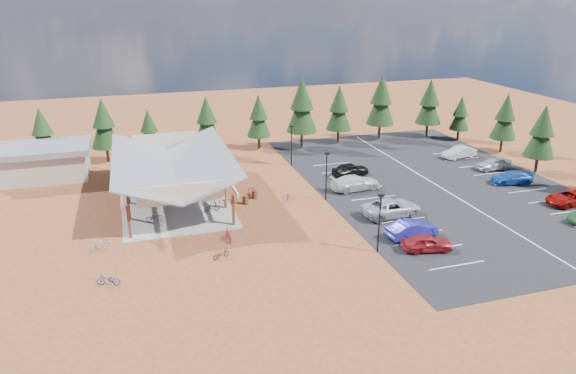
{
  "coord_description": "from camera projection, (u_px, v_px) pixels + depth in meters",
  "views": [
    {
      "loc": [
        -13.26,
        -44.22,
        20.1
      ],
      "look_at": [
        0.87,
        1.91,
        1.94
      ],
      "focal_mm": 32.0,
      "sensor_mm": 36.0,
      "label": 1
    }
  ],
  "objects": [
    {
      "name": "bike_15",
      "position": [
        250.0,
        193.0,
        53.95
      ],
      "size": [
        1.72,
        1.47,
        1.07
      ],
      "primitive_type": "imported",
      "rotation": [
        0.0,
        0.0,
        2.22
      ],
      "color": "maroon",
      "rests_on": "ground"
    },
    {
      "name": "bike_3",
      "position": [
        142.0,
        184.0,
        56.45
      ],
      "size": [
        1.57,
        0.71,
        0.91
      ],
      "primitive_type": "imported",
      "rotation": [
        0.0,
        0.0,
        1.38
      ],
      "color": "maroon",
      "rests_on": "concrete_pad"
    },
    {
      "name": "car_2",
      "position": [
        391.0,
        208.0,
        49.33
      ],
      "size": [
        6.08,
        3.16,
        1.64
      ],
      "primitive_type": "imported",
      "rotation": [
        0.0,
        0.0,
        1.65
      ],
      "color": "#A6A9AF",
      "rests_on": "asphalt_lot"
    },
    {
      "name": "pine_12",
      "position": [
        505.0,
        117.0,
        67.98
      ],
      "size": [
        3.43,
        3.43,
        7.98
      ],
      "color": "#382314",
      "rests_on": "ground"
    },
    {
      "name": "pine_4",
      "position": [
        259.0,
        116.0,
        69.45
      ],
      "size": [
        3.27,
        3.27,
        7.61
      ],
      "color": "#382314",
      "rests_on": "ground"
    },
    {
      "name": "car_9",
      "position": [
        459.0,
        152.0,
        66.82
      ],
      "size": [
        4.75,
        2.16,
        1.51
      ],
      "primitive_type": "imported",
      "rotation": [
        0.0,
        0.0,
        -1.45
      ],
      "color": "#B9B9B9",
      "rests_on": "asphalt_lot"
    },
    {
      "name": "trash_bin_0",
      "position": [
        245.0,
        200.0,
        52.28
      ],
      "size": [
        0.6,
        0.6,
        0.9
      ],
      "primitive_type": "cylinder",
      "color": "#502B1C",
      "rests_on": "ground"
    },
    {
      "name": "car_8",
      "position": [
        493.0,
        164.0,
        62.36
      ],
      "size": [
        4.39,
        1.79,
        1.49
      ],
      "primitive_type": "imported",
      "rotation": [
        0.0,
        0.0,
        -1.58
      ],
      "color": "#ABAFB4",
      "rests_on": "asphalt_lot"
    },
    {
      "name": "concrete_pad",
      "position": [
        175.0,
        198.0,
        53.79
      ],
      "size": [
        10.6,
        18.6,
        0.1
      ],
      "primitive_type": "cube",
      "color": "gray",
      "rests_on": "ground"
    },
    {
      "name": "outbuilding",
      "position": [
        41.0,
        162.0,
        59.1
      ],
      "size": [
        11.0,
        7.0,
        3.9
      ],
      "color": "#ADA593",
      "rests_on": "ground"
    },
    {
      "name": "lamp_post_1",
      "position": [
        326.0,
        173.0,
        52.4
      ],
      "size": [
        0.5,
        0.25,
        5.14
      ],
      "color": "black",
      "rests_on": "ground"
    },
    {
      "name": "bike_6",
      "position": [
        199.0,
        187.0,
        55.57
      ],
      "size": [
        1.65,
        0.76,
        0.84
      ],
      "primitive_type": "imported",
      "rotation": [
        0.0,
        0.0,
        1.7
      ],
      "color": "#103998",
      "rests_on": "concrete_pad"
    },
    {
      "name": "asphalt_lot",
      "position": [
        434.0,
        184.0,
        58.03
      ],
      "size": [
        27.0,
        44.0,
        0.04
      ],
      "primitive_type": "cube",
      "color": "black",
      "rests_on": "ground"
    },
    {
      "name": "pine_6",
      "position": [
        339.0,
        108.0,
        72.21
      ],
      "size": [
        3.57,
        3.57,
        8.31
      ],
      "color": "#382314",
      "rests_on": "ground"
    },
    {
      "name": "pine_3",
      "position": [
        207.0,
        120.0,
        66.54
      ],
      "size": [
        3.4,
        3.4,
        7.93
      ],
      "color": "#382314",
      "rests_on": "ground"
    },
    {
      "name": "bike_0",
      "position": [
        155.0,
        217.0,
        48.07
      ],
      "size": [
        1.6,
        0.59,
        0.83
      ],
      "primitive_type": "imported",
      "rotation": [
        0.0,
        0.0,
        1.59
      ],
      "color": "black",
      "rests_on": "concrete_pad"
    },
    {
      "name": "bike_7",
      "position": [
        193.0,
        168.0,
        61.35
      ],
      "size": [
        1.67,
        0.78,
        0.97
      ],
      "primitive_type": "imported",
      "rotation": [
        0.0,
        0.0,
        1.36
      ],
      "color": "maroon",
      "rests_on": "concrete_pad"
    },
    {
      "name": "pine_1",
      "position": [
        104.0,
        124.0,
        63.83
      ],
      "size": [
        3.52,
        3.52,
        8.2
      ],
      "color": "#382314",
      "rests_on": "ground"
    },
    {
      "name": "bike_pavilion",
      "position": [
        172.0,
        164.0,
        52.46
      ],
      "size": [
        11.65,
        19.4,
        4.97
      ],
      "color": "#5B291A",
      "rests_on": "concrete_pad"
    },
    {
      "name": "bike_12",
      "position": [
        221.0,
        254.0,
        41.54
      ],
      "size": [
        1.6,
        1.09,
        0.8
      ],
      "primitive_type": "imported",
      "rotation": [
        0.0,
        0.0,
        1.98
      ],
      "color": "black",
      "rests_on": "ground"
    },
    {
      "name": "lamp_post_0",
      "position": [
        379.0,
        219.0,
        41.66
      ],
      "size": [
        0.5,
        0.25,
        5.14
      ],
      "color": "black",
      "rests_on": "ground"
    },
    {
      "name": "ground",
      "position": [
        285.0,
        213.0,
        50.29
      ],
      "size": [
        140.0,
        140.0,
        0.0
      ],
      "primitive_type": "plane",
      "color": "brown",
      "rests_on": "ground"
    },
    {
      "name": "pine_11",
      "position": [
        542.0,
        132.0,
        59.99
      ],
      "size": [
        3.54,
        3.54,
        8.26
      ],
      "color": "#382314",
      "rests_on": "ground"
    },
    {
      "name": "car_7",
      "position": [
        511.0,
        178.0,
        57.78
      ],
      "size": [
        5.02,
        2.72,
        1.38
      ],
      "primitive_type": "imported",
      "rotation": [
        0.0,
        0.0,
        -1.74
      ],
      "color": "#16479C",
      "rests_on": "asphalt_lot"
    },
    {
      "name": "trash_bin_1",
      "position": [
        255.0,
        194.0,
        53.69
      ],
      "size": [
        0.6,
        0.6,
        0.9
      ],
      "primitive_type": "cylinder",
      "color": "#502B1C",
      "rests_on": "ground"
    },
    {
      "name": "bike_14",
      "position": [
        288.0,
        196.0,
        53.39
      ],
      "size": [
        1.06,
        1.66,
        0.83
      ],
      "primitive_type": "imported",
      "rotation": [
        0.0,
        0.0,
        -0.36
      ],
      "color": "navy",
      "rests_on": "ground"
    },
    {
      "name": "bike_4",
      "position": [
        212.0,
        207.0,
        50.22
      ],
      "size": [
        1.74,
        0.88,
        0.87
      ],
      "primitive_type": "imported",
      "rotation": [
        0.0,
        0.0,
        1.76
      ],
      "color": "black",
      "rests_on": "concrete_pad"
    },
    {
      "name": "pine_2",
      "position": [
        149.0,
        129.0,
        65.3
      ],
      "size": [
        2.84,
        2.84,
        6.61
      ],
      "color": "#382314",
      "rests_on": "ground"
    },
    {
      "name": "bike_16",
      "position": [
        223.0,
        200.0,
        52.17
      ],
      "size": [
        1.85,
        1.15,
        0.92
      ],
      "primitive_type": "imported",
      "rotation": [
        0.0,
        0.0,
        4.38
      ],
      "color": "black",
      "rests_on": "ground"
    },
    {
      "name": "bike_10",
      "position": [
        108.0,
        280.0,
        37.63
      ],
      "size": [
        1.85,
        1.11,
        0.92
      ],
      "primitive_type": "imported",
      "rotation": [
        0.0,
        0.0,
        4.41
      ],
      "color": "navy",
      "rests_on": "ground"
    },
    {
      "name": "car_1",
      "position": [
        412.0,
        229.0,
        44.92
      ],
      "size": [
        4.88,
        2.15,
        1.56
      ],
      "primitive_type": "imported",
      "rotation": [
        0.0,
        0.0,
        1.68
      ],
      "color": "#222495",
      "rests_on": "asphalt_lot"
    },
    {
      "name": "car_4",
      "position": [
        350.0,
        169.0,
        60.32
      ],
      "size": [
        4.64,
        2.41,
        1.51
      ],
      "primitive_type": "imported",
      "rotation": [
        0.0,
        0.0,
        1.72
      ],
      "color": "black",
      "rests_on": "asphalt_lot"
    },
    {
      "name": "pine_13",
      "position": [
        460.0,
        113.0,
        74.18
      ],
      "size": [
        2.77,
        2.77,
        6.45
      ],
      "color": "#382314",
      "rests_on": "ground"
    },
    {
      "name": "pine_7",
      "position": [
        381.0,
        100.0,
        73.9
      ],
      "size": [
        4.08,
        4.08,
        9.52
      ],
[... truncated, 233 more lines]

